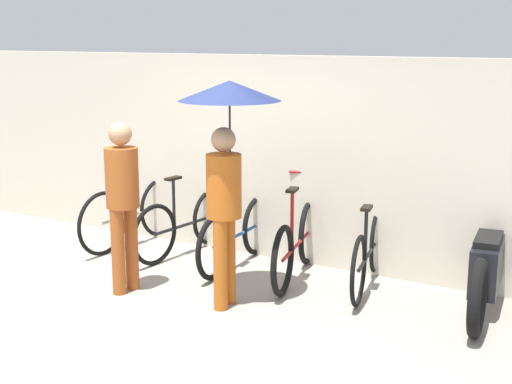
% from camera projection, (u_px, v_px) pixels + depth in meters
% --- Properties ---
extents(ground_plane, '(30.00, 30.00, 0.00)m').
position_uv_depth(ground_plane, '(137.00, 318.00, 6.35)').
color(ground_plane, gray).
extents(back_wall, '(12.12, 0.12, 2.26)m').
position_uv_depth(back_wall, '(259.00, 157.00, 7.98)').
color(back_wall, beige).
rests_on(back_wall, ground).
extents(parked_bicycle_0, '(0.44, 1.73, 1.03)m').
position_uv_depth(parked_bicycle_0, '(134.00, 213.00, 8.50)').
color(parked_bicycle_0, black).
rests_on(parked_bicycle_0, ground).
extents(parked_bicycle_1, '(0.44, 1.67, 0.97)m').
position_uv_depth(parked_bicycle_1, '(185.00, 223.00, 8.15)').
color(parked_bicycle_1, black).
rests_on(parked_bicycle_1, ground).
extents(parked_bicycle_2, '(0.44, 1.67, 1.06)m').
position_uv_depth(parked_bicycle_2, '(237.00, 234.00, 7.73)').
color(parked_bicycle_2, black).
rests_on(parked_bicycle_2, ground).
extents(parked_bicycle_3, '(0.54, 1.72, 1.03)m').
position_uv_depth(parked_bicycle_3, '(296.00, 244.00, 7.33)').
color(parked_bicycle_3, black).
rests_on(parked_bicycle_3, ground).
extents(parked_bicycle_4, '(0.51, 1.68, 1.06)m').
position_uv_depth(parked_bicycle_4, '(368.00, 252.00, 7.07)').
color(parked_bicycle_4, black).
rests_on(parked_bicycle_4, ground).
extents(pedestrian_leading, '(0.32, 0.32, 1.67)m').
position_uv_depth(pedestrian_leading, '(123.00, 194.00, 6.82)').
color(pedestrian_leading, '#9E4C1E').
rests_on(pedestrian_leading, ground).
extents(pedestrian_center, '(0.93, 0.93, 2.07)m').
position_uv_depth(pedestrian_center, '(227.00, 135.00, 6.38)').
color(pedestrian_center, '#B25619').
rests_on(pedestrian_center, ground).
extents(motorcycle, '(0.58, 2.00, 0.91)m').
position_uv_depth(motorcycle, '(486.00, 269.00, 6.48)').
color(motorcycle, black).
rests_on(motorcycle, ground).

